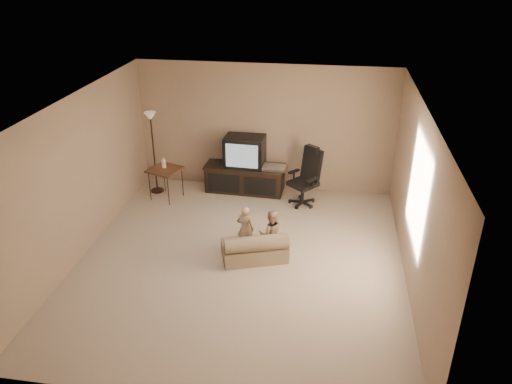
% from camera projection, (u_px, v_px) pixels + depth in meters
% --- Properties ---
extents(floor, '(5.50, 5.50, 0.00)m').
position_uv_depth(floor, '(241.00, 261.00, 7.81)').
color(floor, '#BEAE97').
rests_on(floor, ground).
extents(room_shell, '(5.50, 5.50, 5.50)m').
position_uv_depth(room_shell, '(239.00, 172.00, 7.14)').
color(room_shell, silver).
rests_on(room_shell, floor).
extents(tv_stand, '(1.62, 0.66, 1.14)m').
position_uv_depth(tv_stand, '(245.00, 169.00, 9.86)').
color(tv_stand, black).
rests_on(tv_stand, floor).
extents(office_chair, '(0.74, 0.74, 1.14)m').
position_uv_depth(office_chair, '(306.00, 184.00, 9.38)').
color(office_chair, black).
rests_on(office_chair, floor).
extents(side_table, '(0.71, 0.71, 0.83)m').
position_uv_depth(side_table, '(165.00, 170.00, 9.51)').
color(side_table, brown).
rests_on(side_table, floor).
extents(floor_lamp, '(0.25, 0.25, 1.64)m').
position_uv_depth(floor_lamp, '(152.00, 135.00, 9.51)').
color(floor_lamp, '#301F15').
rests_on(floor_lamp, floor).
extents(child_sofa, '(1.12, 0.86, 0.49)m').
position_uv_depth(child_sofa, '(255.00, 249.00, 7.75)').
color(child_sofa, gray).
rests_on(child_sofa, floor).
extents(toddler_left, '(0.32, 0.26, 0.79)m').
position_uv_depth(toddler_left, '(245.00, 229.00, 7.92)').
color(toddler_left, tan).
rests_on(toddler_left, floor).
extents(toddler_right, '(0.43, 0.30, 0.80)m').
position_uv_depth(toddler_right, '(271.00, 233.00, 7.77)').
color(toddler_right, tan).
rests_on(toddler_right, floor).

